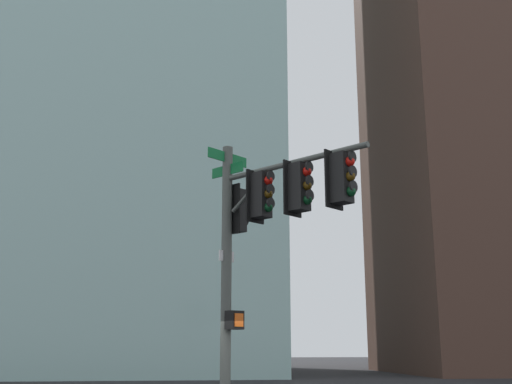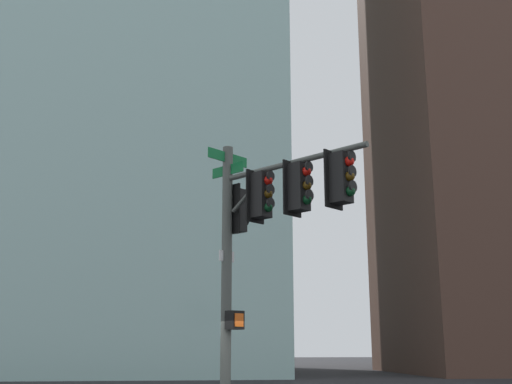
{
  "view_description": "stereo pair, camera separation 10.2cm",
  "coord_description": "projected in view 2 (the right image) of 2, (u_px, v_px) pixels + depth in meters",
  "views": [
    {
      "loc": [
        -0.89,
        -13.66,
        1.98
      ],
      "look_at": [
        0.77,
        -0.3,
        5.26
      ],
      "focal_mm": 44.33,
      "sensor_mm": 36.0,
      "label": 1
    },
    {
      "loc": [
        -0.79,
        -13.67,
        1.98
      ],
      "look_at": [
        0.77,
        -0.3,
        5.26
      ],
      "focal_mm": 44.33,
      "sensor_mm": 36.0,
      "label": 2
    }
  ],
  "objects": [
    {
      "name": "signal_pole_assembly",
      "position": [
        263.0,
        225.0,
        13.62
      ],
      "size": [
        2.99,
        3.43,
        6.49
      ],
      "rotation": [
        0.0,
        0.0,
        5.41
      ],
      "color": "#4C514C",
      "rests_on": "ground_plane"
    }
  ]
}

